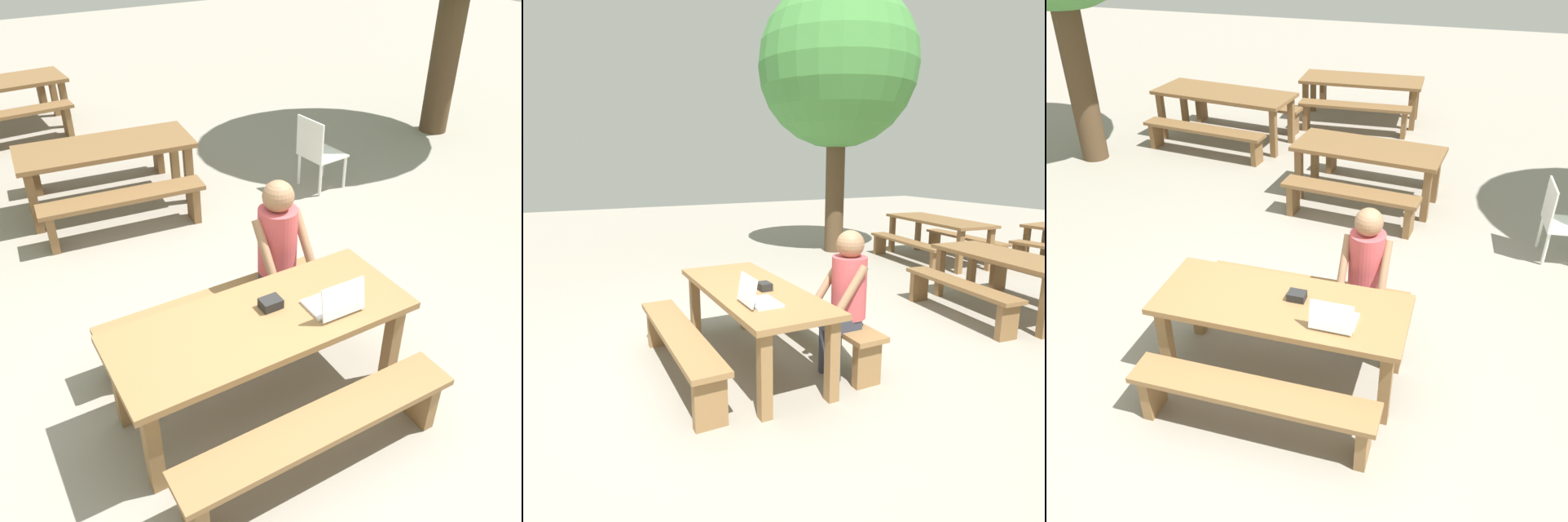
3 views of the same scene
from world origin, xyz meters
TOP-DOWN VIEW (x-y plane):
  - ground_plane at (0.00, 0.00)m, footprint 30.00×30.00m
  - picnic_table_front at (0.00, 0.00)m, footprint 1.98×0.77m
  - bench_near at (0.00, -0.68)m, footprint 1.84×0.30m
  - bench_far at (0.00, 0.68)m, footprint 1.84×0.30m
  - laptop at (0.46, -0.15)m, footprint 0.33×0.28m
  - small_pouch at (0.11, 0.07)m, footprint 0.14×0.11m
  - person_seated at (0.53, 0.64)m, footprint 0.41×0.41m
  - plastic_chair at (2.25, 2.56)m, footprint 0.48×0.48m
  - picnic_table_mid at (0.02, 3.35)m, footprint 1.92×0.94m
  - bench_mid_south at (-0.05, 2.66)m, footprint 1.69×0.47m
  - bench_mid_north at (0.09, 4.03)m, footprint 1.69×0.47m
  - bench_rear_south at (-0.67, 5.70)m, footprint 1.84×0.38m

SIDE VIEW (x-z plane):
  - ground_plane at x=0.00m, z-range 0.00..0.00m
  - bench_mid_south at x=-0.05m, z-range 0.11..0.55m
  - bench_mid_north at x=0.09m, z-range 0.11..0.55m
  - bench_near at x=0.00m, z-range 0.11..0.55m
  - bench_far at x=0.00m, z-range 0.11..0.55m
  - bench_rear_south at x=-0.67m, z-range 0.12..0.59m
  - plastic_chair at x=2.25m, z-range 0.02..0.88m
  - picnic_table_mid at x=0.02m, z-range 0.25..0.97m
  - picnic_table_front at x=0.00m, z-range 0.26..0.99m
  - person_seated at x=0.53m, z-range 0.11..1.39m
  - small_pouch at x=0.11m, z-range 0.73..0.79m
  - laptop at x=0.46m, z-range 0.66..0.91m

